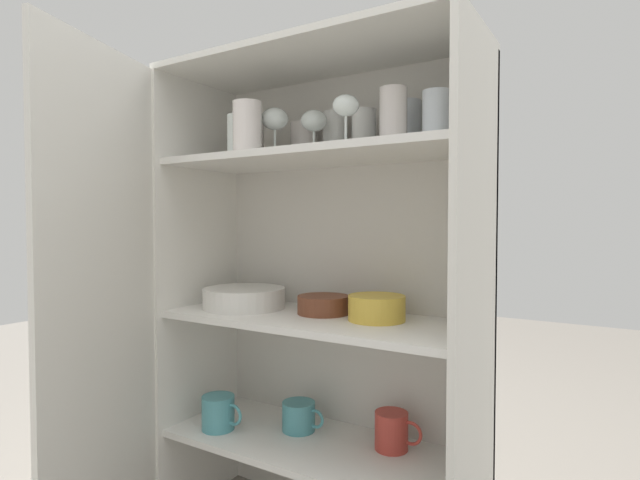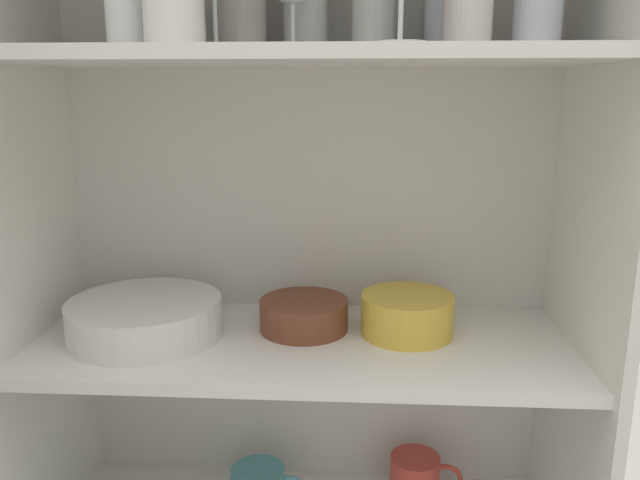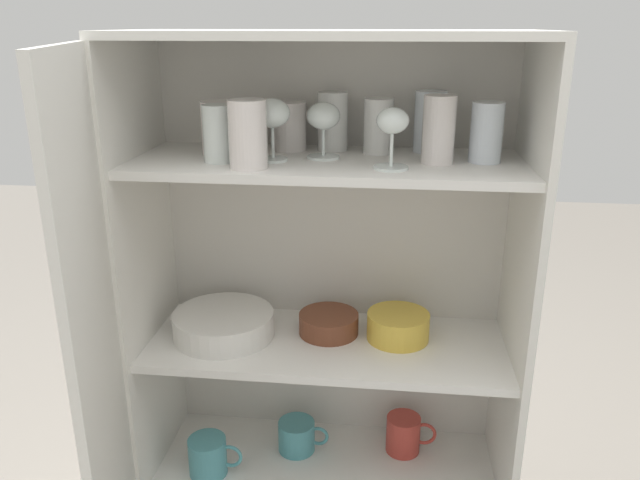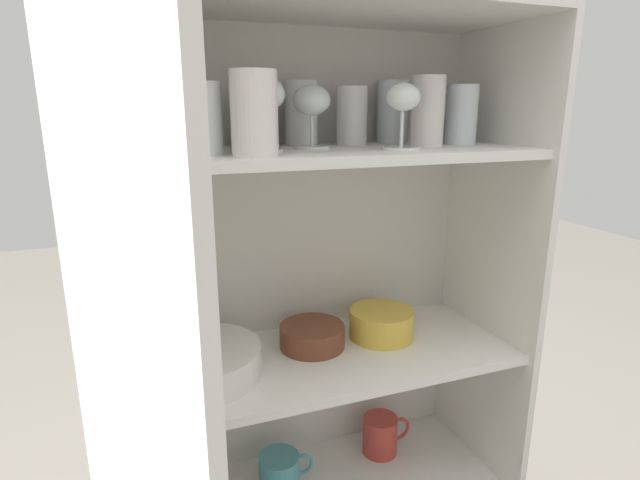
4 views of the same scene
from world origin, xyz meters
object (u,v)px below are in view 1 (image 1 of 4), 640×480
coffee_mug_primary (219,413)px  mixing_bowl_large (377,307)px  plate_stack_white (244,298)px  serving_bowl_small (325,304)px

coffee_mug_primary → mixing_bowl_large: bearing=13.2°
plate_stack_white → coffee_mug_primary: 0.35m
mixing_bowl_large → coffee_mug_primary: 0.60m
mixing_bowl_large → serving_bowl_small: (-0.17, 0.01, -0.01)m
plate_stack_white → coffee_mug_primary: plate_stack_white is taller
mixing_bowl_large → serving_bowl_small: bearing=176.8°
mixing_bowl_large → coffee_mug_primary: bearing=-166.8°
serving_bowl_small → coffee_mug_primary: size_ratio=1.07×
mixing_bowl_large → serving_bowl_small: 0.17m
mixing_bowl_large → coffee_mug_primary: (-0.47, -0.11, -0.35)m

